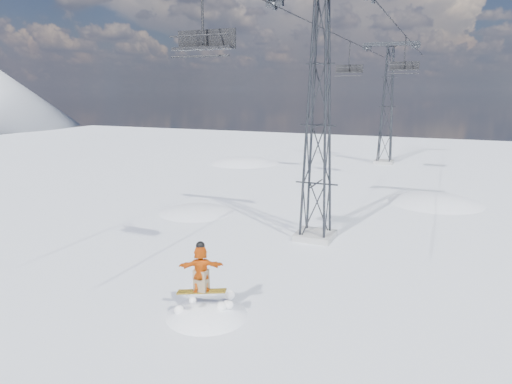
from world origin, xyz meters
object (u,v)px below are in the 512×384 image
lift_chair_near (204,41)px  snowboarder_jump (208,361)px  lift_tower_near (318,126)px  lift_tower_far (387,107)px

lift_chair_near → snowboarder_jump: bearing=-63.9°
lift_tower_near → lift_tower_far: size_ratio=1.00×
lift_tower_near → lift_tower_far: (0.00, 25.00, 0.00)m
lift_tower_near → lift_chair_near: bearing=-108.2°
lift_tower_far → lift_tower_near: bearing=-90.0°
lift_tower_near → lift_chair_near: (-2.20, -6.69, 3.22)m
lift_tower_near → snowboarder_jump: lift_tower_near is taller
snowboarder_jump → lift_chair_near: size_ratio=2.43×
lift_tower_near → snowboarder_jump: size_ratio=1.75×
lift_chair_near → lift_tower_far: bearing=86.0°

